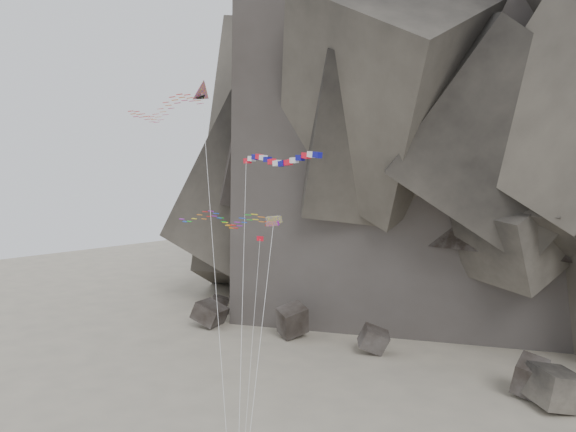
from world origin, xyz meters
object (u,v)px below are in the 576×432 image
Objects in this scene: delta_kite at (160,109)px; parafoil_kite at (220,218)px; banner_kite at (278,161)px; pennant_kite at (256,292)px.

delta_kite reaches higher than parafoil_kite.
banner_kite is at bearing 4.59° from delta_kite.
delta_kite is 1.56× the size of parafoil_kite.
delta_kite is at bearing 159.64° from pennant_kite.
banner_kite is 6.50m from parafoil_kite.
banner_kite reaches higher than parafoil_kite.
banner_kite is (12.47, 1.29, -4.78)m from delta_kite.
parafoil_kite reaches higher than pennant_kite.
pennant_kite is at bearing -58.49° from banner_kite.
delta_kite is at bearing -159.91° from banner_kite.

